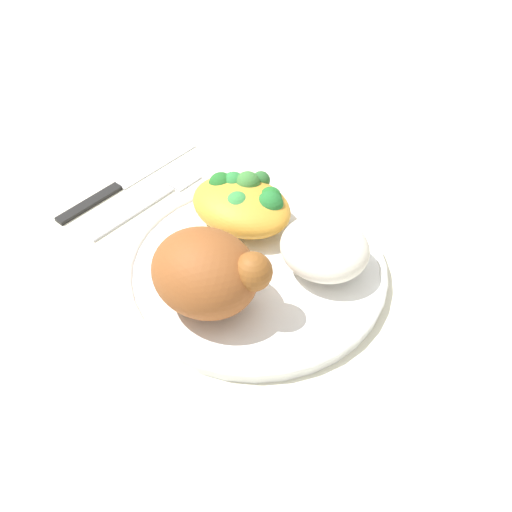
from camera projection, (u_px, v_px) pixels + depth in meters
The scene contains 7 objects.
ground_plane at pixel (256, 274), 0.57m from camera, with size 2.00×2.00×0.00m, color silver.
plate at pixel (256, 269), 0.56m from camera, with size 0.25×0.25×0.01m.
roasted_chicken at pixel (208, 273), 0.50m from camera, with size 0.10×0.08×0.07m.
rice_pile at pixel (325, 248), 0.54m from camera, with size 0.08×0.08×0.04m, color silver.
mac_cheese_with_broccoli at pixel (243, 203), 0.59m from camera, with size 0.10×0.08×0.05m.
fork at pixel (154, 199), 0.65m from camera, with size 0.03×0.14×0.01m.
knife at pixel (118, 185), 0.66m from camera, with size 0.04×0.19×0.01m.
Camera 1 is at (0.22, -0.32, 0.42)m, focal length 42.14 mm.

